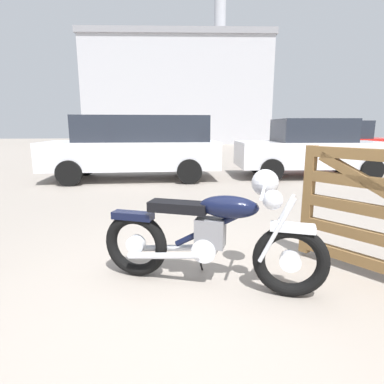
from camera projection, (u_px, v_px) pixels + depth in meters
ground_plane at (195, 299)px, 2.67m from camera, size 80.00×80.00×0.00m
vintage_motorcycle at (215, 234)px, 2.82m from camera, size 1.98×0.89×1.07m
pale_sedan_back at (335, 143)px, 11.87m from camera, size 4.33×2.19×1.67m
red_hatchback_near at (136, 146)px, 8.62m from camera, size 4.70×1.97×1.74m
white_estate_far at (310, 148)px, 9.06m from camera, size 4.31×2.15×1.67m
industrial_building at (179, 93)px, 30.92m from camera, size 17.17×11.87×17.28m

